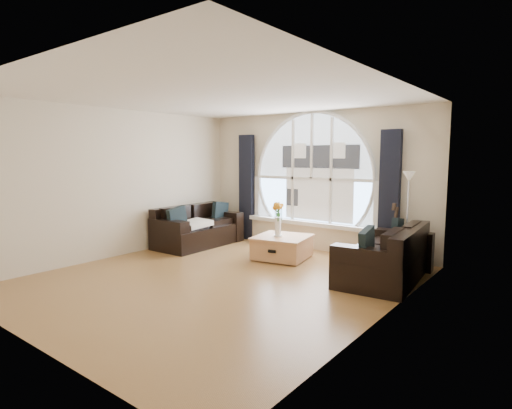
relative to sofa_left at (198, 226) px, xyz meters
name	(u,v)px	position (x,y,z in m)	size (l,w,h in m)	color
ground	(220,279)	(1.97, -1.49, -0.40)	(5.00, 5.50, 0.01)	brown
ceiling	(218,96)	(1.97, -1.49, 2.30)	(5.00, 5.50, 0.01)	silver
wall_back	(313,181)	(1.97, 1.26, 0.95)	(5.00, 0.01, 2.70)	beige
wall_front	(21,209)	(1.97, -4.24, 0.95)	(5.00, 0.01, 2.70)	beige
wall_left	(119,183)	(-0.53, -1.49, 0.95)	(0.01, 5.50, 2.70)	beige
wall_right	(385,201)	(4.47, -1.49, 0.95)	(0.01, 5.50, 2.70)	beige
attic_slope	(362,111)	(4.17, -1.49, 1.95)	(0.92, 5.50, 0.72)	silver
arched_window	(312,167)	(1.97, 1.23, 1.23)	(2.60, 0.06, 2.15)	silver
window_sill	(310,223)	(1.97, 1.16, 0.11)	(2.90, 0.22, 0.08)	white
window_frame	(312,167)	(1.97, 1.20, 1.23)	(2.76, 0.08, 2.15)	white
neighbor_house	(319,174)	(2.12, 1.21, 1.10)	(1.70, 0.02, 1.50)	silver
curtain_left	(247,188)	(0.37, 1.14, 0.75)	(0.35, 0.12, 2.30)	black
curtain_right	(390,196)	(3.57, 1.14, 0.75)	(0.35, 0.12, 2.30)	black
sofa_left	(198,226)	(0.00, 0.00, 0.00)	(0.91, 1.83, 0.81)	black
sofa_right	(386,253)	(3.95, 0.02, 0.00)	(0.91, 1.82, 0.81)	black
coffee_chest	(282,246)	(2.00, 0.14, -0.17)	(0.92, 0.92, 0.45)	#BC7E4E
throw_blanket	(194,224)	(0.14, -0.24, 0.10)	(0.55, 0.55, 0.10)	silver
vase_flowers	(278,215)	(1.95, 0.07, 0.40)	(0.24, 0.24, 0.70)	white
floor_lamp	(407,221)	(3.99, 0.82, 0.40)	(0.24, 0.24, 1.60)	#B2B2B2
guitar	(395,234)	(3.74, 1.00, 0.13)	(0.36, 0.24, 1.06)	olive
potted_plant	(278,210)	(1.19, 1.16, 0.32)	(0.18, 0.12, 0.34)	#1E6023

